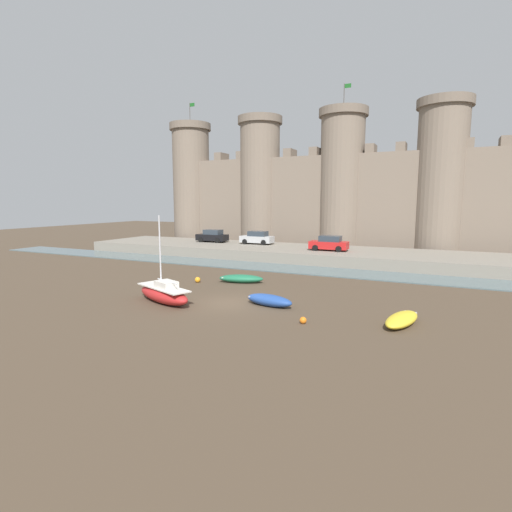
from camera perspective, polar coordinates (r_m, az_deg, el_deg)
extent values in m
plane|color=#4C3D2D|center=(26.08, -4.09, -6.74)|extent=(160.00, 160.00, 0.00)
cube|color=slate|center=(38.48, 6.12, -1.92)|extent=(80.00, 4.50, 0.10)
cube|color=gray|center=(45.23, 9.17, 0.21)|extent=(58.60, 10.00, 1.22)
cube|color=#7A6B5B|center=(53.57, 12.04, 7.31)|extent=(46.60, 2.80, 12.38)
cylinder|color=#7A6B5B|center=(63.23, -9.20, 9.60)|extent=(5.52, 5.52, 17.12)
cylinder|color=#706254|center=(64.15, -9.39, 17.71)|extent=(6.19, 6.19, 1.00)
cylinder|color=#4C4742|center=(64.52, -9.43, 19.46)|extent=(0.10, 0.10, 3.00)
cube|color=#19591E|center=(64.53, -9.10, 20.55)|extent=(0.80, 0.04, 0.50)
cylinder|color=#7A6B5B|center=(57.45, 0.56, 9.87)|extent=(5.52, 5.52, 17.12)
cylinder|color=#706254|center=(58.46, 0.58, 18.79)|extent=(6.19, 6.19, 1.00)
cylinder|color=#7A6B5B|center=(53.61, 12.11, 9.84)|extent=(5.52, 5.52, 17.12)
cylinder|color=#706254|center=(54.70, 12.40, 19.37)|extent=(6.19, 6.19, 1.00)
cylinder|color=#4C4742|center=(55.13, 12.47, 21.40)|extent=(0.10, 0.10, 3.00)
cube|color=#19591E|center=(55.33, 13.00, 22.62)|extent=(0.80, 0.04, 0.50)
cylinder|color=#7A6B5B|center=(52.15, 24.83, 9.36)|extent=(5.52, 5.52, 17.12)
cylinder|color=#706254|center=(53.26, 25.43, 19.13)|extent=(6.19, 6.19, 1.00)
cube|color=#746557|center=(60.62, -4.93, 13.89)|extent=(1.10, 2.52, 1.10)
cube|color=#746557|center=(58.91, -1.83, 14.09)|extent=(1.10, 2.52, 1.10)
cube|color=#746557|center=(56.03, 4.89, 14.38)|extent=(1.10, 2.52, 1.10)
cube|color=#746557|center=(54.88, 8.50, 14.46)|extent=(1.10, 2.52, 1.10)
cube|color=#746557|center=(53.24, 16.12, 14.45)|extent=(1.10, 2.52, 1.10)
cube|color=#746557|center=(52.76, 20.07, 14.35)|extent=(1.10, 2.52, 1.10)
cube|color=#746557|center=(52.52, 28.08, 13.94)|extent=(1.10, 2.52, 1.10)
cube|color=#746557|center=(52.77, 32.06, 13.64)|extent=(1.10, 2.52, 1.10)
ellipsoid|color=yellow|center=(22.90, 20.10, -8.50)|extent=(2.02, 3.64, 0.62)
ellipsoid|color=#F2F246|center=(22.89, 20.10, -8.36)|extent=(1.61, 2.98, 0.34)
cube|color=beige|center=(22.64, 19.89, -8.42)|extent=(1.07, 0.44, 0.06)
cube|color=beige|center=(24.12, 21.16, -7.54)|extent=(0.73, 0.43, 0.08)
ellipsoid|color=#1E6B47|center=(32.36, -2.14, -3.25)|extent=(3.79, 2.16, 0.66)
ellipsoid|color=#339266|center=(32.34, -2.14, -3.14)|extent=(3.09, 1.72, 0.36)
cube|color=beige|center=(32.29, -1.67, -3.09)|extent=(0.48, 1.01, 0.06)
cube|color=beige|center=(32.63, -4.57, -3.03)|extent=(0.45, 0.70, 0.08)
ellipsoid|color=#234793|center=(25.29, 1.91, -6.34)|extent=(3.39, 1.59, 0.74)
ellipsoid|color=blue|center=(25.27, 1.91, -6.20)|extent=(2.77, 1.27, 0.41)
cube|color=beige|center=(25.13, 2.38, -6.19)|extent=(0.35, 0.93, 0.06)
cube|color=beige|center=(25.96, -0.45, -5.77)|extent=(0.37, 0.63, 0.08)
ellipsoid|color=red|center=(26.78, -13.07, -5.40)|extent=(5.39, 3.30, 1.04)
cube|color=silver|center=(26.67, -13.10, -4.40)|extent=(4.72, 2.86, 0.08)
cube|color=silver|center=(26.29, -12.69, -3.99)|extent=(1.71, 1.45, 0.44)
cylinder|color=silver|center=(26.50, -13.54, 0.68)|extent=(0.10, 0.10, 4.63)
cylinder|color=silver|center=(26.14, -12.56, -3.54)|extent=(2.20, 0.92, 0.08)
sphere|color=orange|center=(21.95, 6.75, -9.10)|extent=(0.38, 0.38, 0.38)
sphere|color=orange|center=(32.76, -8.33, -3.38)|extent=(0.45, 0.45, 0.45)
cube|color=#B2B5B7|center=(49.81, 0.12, 2.41)|extent=(4.13, 1.77, 0.80)
cube|color=#2D3842|center=(49.69, 0.27, 3.21)|extent=(2.28, 1.53, 0.64)
cylinder|color=black|center=(49.61, -1.63, 2.06)|extent=(0.64, 0.19, 0.64)
cylinder|color=black|center=(51.14, -0.79, 2.24)|extent=(0.64, 0.19, 0.64)
cylinder|color=black|center=(48.55, 1.07, 1.94)|extent=(0.64, 0.19, 0.64)
cylinder|color=black|center=(50.11, 1.84, 2.12)|extent=(0.64, 0.19, 0.64)
cube|color=black|center=(52.61, -6.29, 2.66)|extent=(4.13, 1.77, 0.80)
cube|color=#2D3842|center=(52.47, -6.16, 3.42)|extent=(2.28, 1.53, 0.64)
cylinder|color=black|center=(52.58, -7.95, 2.32)|extent=(0.64, 0.19, 0.64)
cylinder|color=black|center=(54.01, -6.99, 2.49)|extent=(0.64, 0.19, 0.64)
cylinder|color=black|center=(51.27, -5.55, 2.22)|extent=(0.64, 0.19, 0.64)
cylinder|color=black|center=(52.74, -4.63, 2.39)|extent=(0.64, 0.19, 0.64)
cube|color=red|center=(43.95, 10.35, 1.55)|extent=(4.13, 1.77, 0.80)
cube|color=#2D3842|center=(43.84, 10.56, 2.45)|extent=(2.28, 1.53, 0.64)
cylinder|color=black|center=(43.49, 8.44, 1.16)|extent=(0.64, 0.19, 0.64)
cylinder|color=black|center=(45.12, 9.04, 1.38)|extent=(0.64, 0.19, 0.64)
cylinder|color=black|center=(42.87, 11.71, 0.98)|extent=(0.64, 0.19, 0.64)
cylinder|color=black|center=(44.52, 12.20, 1.22)|extent=(0.64, 0.19, 0.64)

